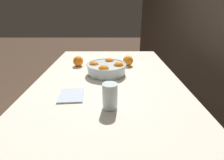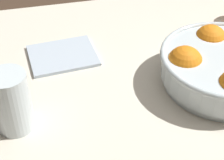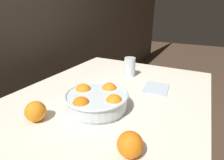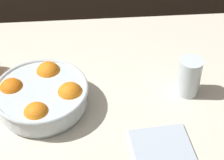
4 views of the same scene
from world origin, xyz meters
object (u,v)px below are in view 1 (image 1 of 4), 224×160
at_px(orange_loose_near_bowl, 78,61).
at_px(orange_loose_front, 128,61).
at_px(fruit_bowl, 107,68).
at_px(juice_glass, 110,97).

bearing_deg(orange_loose_near_bowl, orange_loose_front, 90.94).
relative_size(fruit_bowl, juice_glass, 2.23).
height_order(fruit_bowl, orange_loose_front, fruit_bowl).
height_order(orange_loose_near_bowl, orange_loose_front, orange_loose_front).
relative_size(orange_loose_near_bowl, orange_loose_front, 0.98).
relative_size(fruit_bowl, orange_loose_front, 3.40).
bearing_deg(orange_loose_front, orange_loose_near_bowl, -89.06).
distance_m(orange_loose_near_bowl, orange_loose_front, 0.40).
xyz_separation_m(fruit_bowl, orange_loose_near_bowl, (-0.18, -0.23, -0.00)).
distance_m(fruit_bowl, orange_loose_near_bowl, 0.29).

